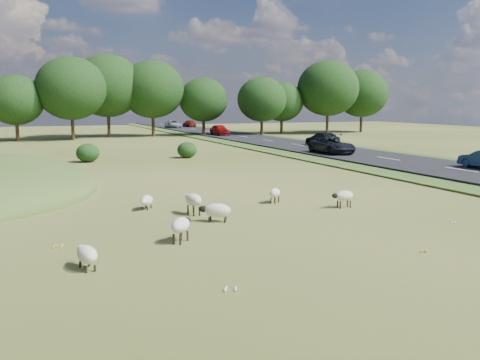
# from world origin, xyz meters

# --- Properties ---
(ground) EXTENTS (160.00, 160.00, 0.00)m
(ground) POSITION_xyz_m (0.00, 20.00, 0.00)
(ground) COLOR #425219
(ground) RESTS_ON ground
(road) EXTENTS (8.00, 150.00, 0.25)m
(road) POSITION_xyz_m (20.00, 30.00, 0.12)
(road) COLOR black
(road) RESTS_ON ground
(treeline) EXTENTS (96.28, 14.66, 11.70)m
(treeline) POSITION_xyz_m (-1.06, 55.44, 6.57)
(treeline) COLOR black
(treeline) RESTS_ON ground
(shrubs) EXTENTS (23.38, 9.75, 1.53)m
(shrubs) POSITION_xyz_m (-4.34, 27.10, 0.72)
(shrubs) COLOR black
(shrubs) RESTS_ON ground
(sheep_0) EXTENTS (0.88, 1.15, 0.65)m
(sheep_0) POSITION_xyz_m (-2.82, 3.33, 0.41)
(sheep_0) COLOR beige
(sheep_0) RESTS_ON ground
(sheep_1) EXTENTS (0.70, 1.26, 0.70)m
(sheep_1) POSITION_xyz_m (-6.26, -4.80, 0.44)
(sheep_1) COLOR beige
(sheep_1) RESTS_ON ground
(sheep_2) EXTENTS (1.34, 1.02, 0.75)m
(sheep_2) POSITION_xyz_m (-0.72, -0.27, 0.48)
(sheep_2) COLOR beige
(sheep_2) RESTS_ON ground
(sheep_3) EXTENTS (0.95, 0.92, 0.73)m
(sheep_3) POSITION_xyz_m (3.26, 2.58, 0.51)
(sheep_3) COLOR beige
(sheep_3) RESTS_ON ground
(sheep_4) EXTENTS (1.08, 1.16, 0.87)m
(sheep_4) POSITION_xyz_m (-2.93, -2.88, 0.61)
(sheep_4) COLOR beige
(sheep_4) RESTS_ON ground
(sheep_5) EXTENTS (0.69, 1.32, 0.93)m
(sheep_5) POSITION_xyz_m (-1.19, 1.44, 0.65)
(sheep_5) COLOR beige
(sheep_5) RESTS_ON ground
(sheep_6) EXTENTS (1.11, 0.51, 0.81)m
(sheep_6) POSITION_xyz_m (5.65, 0.34, 0.56)
(sheep_6) COLOR beige
(sheep_6) RESTS_ON ground
(car_0) EXTENTS (1.82, 4.53, 1.54)m
(car_0) POSITION_xyz_m (18.10, 52.35, 1.02)
(car_0) COLOR maroon
(car_0) RESTS_ON road
(car_1) EXTENTS (2.02, 4.98, 1.44)m
(car_1) POSITION_xyz_m (21.90, 29.92, 0.97)
(car_1) COLOR black
(car_1) RESTS_ON road
(car_2) EXTENTS (2.29, 4.97, 1.38)m
(car_2) POSITION_xyz_m (18.10, 78.60, 0.94)
(car_2) COLOR #B3B6BB
(car_2) RESTS_ON road
(car_3) EXTENTS (1.80, 4.42, 1.28)m
(car_3) POSITION_xyz_m (21.90, 80.81, 0.89)
(car_3) COLOR maroon
(car_3) RESTS_ON road
(car_5) EXTENTS (2.40, 5.21, 1.45)m
(car_5) POSITION_xyz_m (18.10, 21.75, 0.97)
(car_5) COLOR black
(car_5) RESTS_ON road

